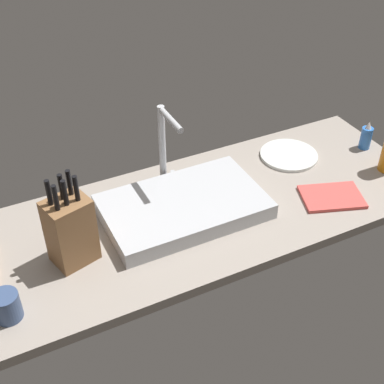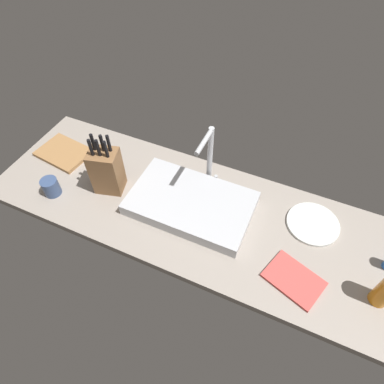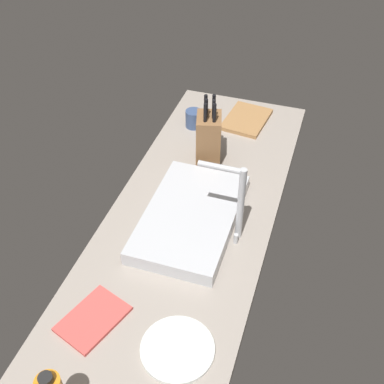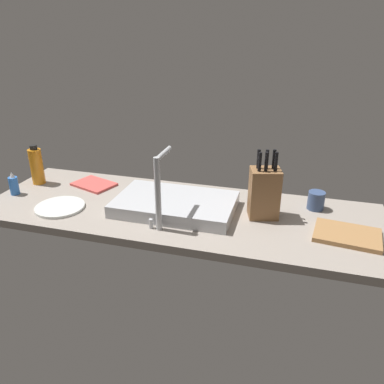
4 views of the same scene
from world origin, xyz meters
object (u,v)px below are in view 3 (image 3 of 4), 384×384
Objects in this scene: coffee_mug at (194,119)px; dinner_plate at (177,349)px; sink_basin at (190,217)px; cutting_board at (247,119)px; faucet at (236,197)px; knife_block at (209,138)px; dish_towel at (93,319)px.

dinner_plate is at bearing 15.50° from coffee_mug.
sink_basin is at bearing 16.79° from coffee_mug.
cutting_board is at bearing 117.66° from coffee_mug.
faucet reaches higher than sink_basin.
sink_basin is 1.77× the size of knife_block.
knife_block is 3.61× the size of coffee_mug.
dish_towel is 108.41cm from coffee_mug.
sink_basin reaches higher than dinner_plate.
cutting_board is 1.21× the size of dish_towel.
dinner_plate is 2.67× the size of coffee_mug.
coffee_mug is at bearing -178.56° from dish_towel.
sink_basin is 2.56× the size of dish_towel.
knife_block is 1.35× the size of dinner_plate.
faucet is 71.21cm from coffee_mug.
faucet is at bearing 29.45° from coffee_mug.
dish_towel is at bearing -33.61° from faucet.
sink_basin is 51.76cm from dinner_plate.
cutting_board is 121.90cm from dinner_plate.
knife_block reaches higher than dish_towel.
knife_block is 87.77cm from dish_towel.
cutting_board is 3.02× the size of coffee_mug.
coffee_mug is at bearing -150.55° from faucet.
dinner_plate is at bearing 3.85° from cutting_board.
coffee_mug is (-109.93, -30.49, 3.47)cm from dinner_plate.
dinner_plate and dish_towel have the same top height.
faucet is 1.50× the size of dish_towel.
faucet is at bearing 175.54° from dinner_plate.
knife_block reaches higher than cutting_board.
knife_block is 36.19cm from cutting_board.
sink_basin is 39.07cm from knife_block.
knife_block is 1.44× the size of dish_towel.
faucet is (1.04, 16.30, 15.41)cm from sink_basin.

